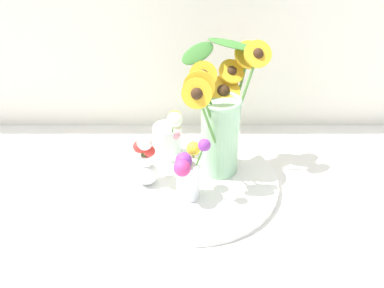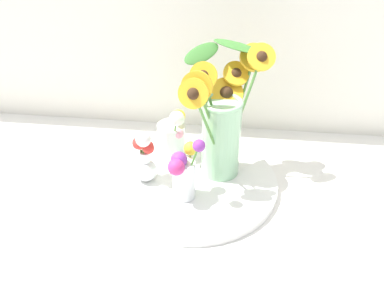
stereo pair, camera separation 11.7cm
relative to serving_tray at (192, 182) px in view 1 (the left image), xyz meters
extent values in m
plane|color=silver|center=(0.04, -0.04, -0.01)|extent=(6.00, 6.00, 0.00)
cylinder|color=white|center=(0.00, 0.00, 0.00)|extent=(0.47, 0.47, 0.02)
cylinder|color=#99CC9E|center=(0.07, 0.05, 0.12)|extent=(0.11, 0.11, 0.21)
torus|color=#99CC9E|center=(0.07, 0.05, 0.23)|extent=(0.11, 0.11, 0.01)
cylinder|color=#568E42|center=(0.05, 0.02, 0.18)|extent=(0.07, 0.08, 0.23)
cylinder|color=gold|center=(0.01, -0.02, 0.31)|extent=(0.09, 0.03, 0.09)
sphere|color=#382314|center=(0.01, -0.02, 0.31)|extent=(0.03, 0.03, 0.03)
cylinder|color=#568E42|center=(0.08, 0.09, 0.17)|extent=(0.05, 0.07, 0.19)
cylinder|color=gold|center=(0.10, 0.13, 0.28)|extent=(0.08, 0.06, 0.06)
sphere|color=#382314|center=(0.10, 0.13, 0.28)|extent=(0.03, 0.03, 0.03)
cylinder|color=#568E42|center=(0.06, 0.05, 0.17)|extent=(0.07, 0.05, 0.26)
cylinder|color=gold|center=(0.02, 0.03, 0.31)|extent=(0.08, 0.04, 0.08)
sphere|color=#382314|center=(0.02, 0.03, 0.31)|extent=(0.03, 0.03, 0.03)
cylinder|color=#568E42|center=(0.12, 0.10, 0.19)|extent=(0.07, 0.08, 0.25)
cylinder|color=gold|center=(0.15, 0.14, 0.32)|extent=(0.09, 0.07, 0.08)
sphere|color=#382314|center=(0.15, 0.14, 0.32)|extent=(0.03, 0.03, 0.03)
cylinder|color=#568E42|center=(0.13, 0.08, 0.20)|extent=(0.08, 0.03, 0.26)
cylinder|color=gold|center=(0.16, 0.09, 0.34)|extent=(0.08, 0.05, 0.08)
sphere|color=#382314|center=(0.16, 0.09, 0.34)|extent=(0.03, 0.03, 0.03)
cylinder|color=#568E42|center=(0.07, 0.07, 0.13)|extent=(0.02, 0.07, 0.19)
cylinder|color=gold|center=(0.08, 0.10, 0.23)|extent=(0.09, 0.08, 0.07)
sphere|color=#382314|center=(0.08, 0.10, 0.23)|extent=(0.04, 0.04, 0.04)
cylinder|color=#568E42|center=(0.05, -0.01, 0.17)|extent=(0.07, 0.07, 0.24)
cylinder|color=gold|center=(0.01, -0.04, 0.30)|extent=(0.09, 0.03, 0.09)
sphere|color=#382314|center=(0.01, -0.04, 0.30)|extent=(0.03, 0.03, 0.03)
ellipsoid|color=#38702D|center=(0.10, 0.14, 0.35)|extent=(0.15, 0.10, 0.03)
ellipsoid|color=#38702D|center=(0.01, 0.11, 0.34)|extent=(0.11, 0.11, 0.05)
cylinder|color=white|center=(-0.01, -0.07, 0.06)|extent=(0.06, 0.06, 0.11)
cylinder|color=#4C8438|center=(-0.02, -0.09, 0.08)|extent=(0.02, 0.03, 0.08)
sphere|color=#C6337A|center=(-0.03, -0.10, 0.12)|extent=(0.04, 0.04, 0.04)
cylinder|color=#4C8438|center=(0.01, -0.08, 0.12)|extent=(0.04, 0.01, 0.12)
sphere|color=purple|center=(0.03, -0.08, 0.18)|extent=(0.03, 0.03, 0.03)
cylinder|color=#4C8438|center=(-0.01, -0.07, 0.07)|extent=(0.03, 0.02, 0.08)
sphere|color=pink|center=(-0.03, -0.08, 0.11)|extent=(0.03, 0.03, 0.03)
cylinder|color=#4C8438|center=(0.00, -0.05, 0.08)|extent=(0.01, 0.03, 0.11)
sphere|color=yellow|center=(0.00, -0.03, 0.14)|extent=(0.04, 0.04, 0.04)
cylinder|color=#4C8438|center=(-0.02, -0.07, 0.09)|extent=(0.01, 0.02, 0.08)
sphere|color=purple|center=(-0.02, -0.08, 0.13)|extent=(0.04, 0.04, 0.04)
sphere|color=white|center=(-0.13, -0.01, 0.04)|extent=(0.06, 0.06, 0.06)
cylinder|color=white|center=(-0.13, -0.01, 0.09)|extent=(0.03, 0.03, 0.03)
cylinder|color=#4C8438|center=(-0.12, -0.02, 0.08)|extent=(0.02, 0.01, 0.08)
sphere|color=red|center=(-0.11, -0.01, 0.11)|extent=(0.03, 0.03, 0.03)
cylinder|color=#4C8438|center=(-0.13, -0.02, 0.09)|extent=(0.01, 0.02, 0.11)
sphere|color=white|center=(-0.12, -0.02, 0.15)|extent=(0.04, 0.04, 0.04)
cylinder|color=#4C8438|center=(-0.12, 0.00, 0.07)|extent=(0.01, 0.02, 0.07)
sphere|color=red|center=(-0.12, 0.01, 0.11)|extent=(0.03, 0.03, 0.03)
cylinder|color=#4C8438|center=(-0.13, -0.01, 0.08)|extent=(0.02, 0.01, 0.09)
sphere|color=red|center=(-0.14, -0.01, 0.13)|extent=(0.04, 0.04, 0.04)
cylinder|color=white|center=(-0.07, 0.11, 0.06)|extent=(0.08, 0.08, 0.10)
cylinder|color=#568E42|center=(-0.05, 0.10, 0.06)|extent=(0.01, 0.01, 0.07)
sphere|color=pink|center=(-0.05, 0.09, 0.10)|extent=(0.03, 0.03, 0.03)
cylinder|color=#568E42|center=(-0.06, 0.09, 0.10)|extent=(0.02, 0.03, 0.11)
sphere|color=white|center=(-0.05, 0.07, 0.16)|extent=(0.04, 0.04, 0.04)
cylinder|color=#568E42|center=(-0.06, 0.12, 0.09)|extent=(0.01, 0.01, 0.10)
sphere|color=yellow|center=(-0.05, 0.12, 0.14)|extent=(0.04, 0.04, 0.04)
camera|label=1|loc=(0.00, -0.98, 0.78)|focal=42.00mm
camera|label=2|loc=(0.11, -0.97, 0.78)|focal=42.00mm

